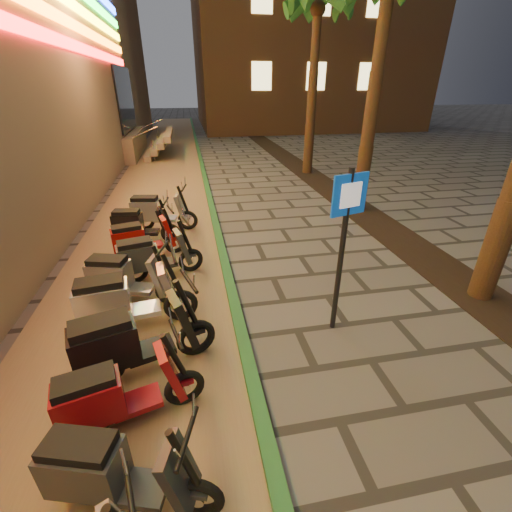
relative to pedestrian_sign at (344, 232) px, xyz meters
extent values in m
plane|color=#474442|center=(-0.58, -1.65, -1.65)|extent=(120.00, 120.00, 0.00)
cube|color=#8C7251|center=(-3.18, 8.35, -1.65)|extent=(3.40, 60.00, 0.01)
cube|color=#25632E|center=(-1.48, 8.35, -1.60)|extent=(0.18, 60.00, 0.10)
cube|color=black|center=(3.02, 3.35, -1.64)|extent=(1.20, 40.00, 0.02)
cube|color=black|center=(-5.03, 16.35, 1.15)|extent=(0.08, 5.00, 3.00)
cube|color=gray|center=(-7.08, 16.35, -1.05)|extent=(5.00, 6.00, 1.20)
cube|color=#FF1414|center=(-5.03, 4.35, 2.85)|extent=(0.06, 26.00, 0.28)
cube|color=gray|center=(-4.08, 16.35, -1.50)|extent=(0.35, 5.00, 0.30)
cube|color=gray|center=(-3.73, 16.35, -1.20)|extent=(0.35, 5.00, 0.30)
cube|color=gray|center=(-3.38, 16.35, -0.90)|extent=(0.35, 5.00, 0.30)
cube|color=gray|center=(-3.03, 16.35, -0.60)|extent=(0.35, 5.00, 0.30)
cylinder|color=silver|center=(-4.48, 14.35, -0.40)|extent=(2.09, 0.06, 0.81)
cylinder|color=silver|center=(-4.48, 18.35, -0.40)|extent=(2.09, 0.06, 0.81)
cube|color=#E5D07E|center=(3.42, 22.32, 2.35)|extent=(1.40, 0.06, 1.80)
cube|color=#E5D07E|center=(7.42, 22.32, 2.35)|extent=(1.40, 0.06, 1.80)
cube|color=#E5D07E|center=(11.42, 22.32, 2.35)|extent=(1.40, 0.06, 1.80)
cube|color=#E5D07E|center=(11.42, 22.32, 6.85)|extent=(1.40, 0.06, 1.80)
cylinder|color=#472D19|center=(3.02, 5.35, 1.20)|extent=(0.40, 0.40, 5.70)
cylinder|color=#472D19|center=(3.02, 10.35, 1.32)|extent=(0.40, 0.40, 5.95)
sphere|color=#472D19|center=(3.02, 10.35, 4.30)|extent=(0.56, 0.56, 0.56)
cylinder|color=black|center=(0.00, 0.01, -0.38)|extent=(0.08, 0.08, 2.55)
cube|color=#0B3D96|center=(0.00, -0.01, 0.54)|extent=(0.55, 0.18, 0.56)
cube|color=white|center=(0.01, -0.03, 0.54)|extent=(0.32, 0.11, 0.33)
cylinder|color=black|center=(-2.61, -2.71, -0.57)|extent=(0.19, 0.55, 0.04)
torus|color=black|center=(-3.24, -1.99, -1.41)|extent=(0.50, 0.23, 0.49)
cylinder|color=silver|center=(-3.24, -1.99, -1.41)|extent=(0.15, 0.13, 0.13)
torus|color=black|center=(-2.22, -2.30, -1.41)|extent=(0.50, 0.23, 0.49)
cylinder|color=silver|center=(-2.22, -2.30, -1.41)|extent=(0.15, 0.13, 0.13)
cube|color=#2A2E30|center=(-2.74, -2.15, -1.37)|extent=(0.59, 0.46, 0.08)
cube|color=#2A2E30|center=(-3.16, -2.02, -1.13)|extent=(0.74, 0.54, 0.47)
cube|color=black|center=(-3.16, -2.02, -0.86)|extent=(0.65, 0.46, 0.11)
cube|color=#2A2E30|center=(-2.35, -2.26, -1.09)|extent=(0.35, 0.44, 0.66)
cylinder|color=black|center=(-2.29, -2.28, -0.90)|extent=(0.27, 0.14, 0.70)
cylinder|color=black|center=(-2.24, -2.30, -0.59)|extent=(0.20, 0.54, 0.04)
cube|color=#2A2E30|center=(-2.22, -2.30, -1.29)|extent=(0.24, 0.19, 0.06)
torus|color=black|center=(-3.36, -1.32, -1.41)|extent=(0.50, 0.22, 0.49)
cylinder|color=silver|center=(-3.36, -1.32, -1.41)|extent=(0.15, 0.13, 0.13)
torus|color=black|center=(-2.33, -1.04, -1.41)|extent=(0.50, 0.22, 0.49)
cylinder|color=silver|center=(-2.33, -1.04, -1.41)|extent=(0.15, 0.13, 0.13)
cube|color=maroon|center=(-2.85, -1.18, -1.37)|extent=(0.59, 0.45, 0.08)
cube|color=maroon|center=(-3.29, -1.30, -1.13)|extent=(0.74, 0.52, 0.48)
cube|color=black|center=(-3.29, -1.30, -0.85)|extent=(0.65, 0.45, 0.11)
cube|color=maroon|center=(-2.46, -1.07, -1.08)|extent=(0.34, 0.43, 0.67)
cylinder|color=black|center=(-2.39, -1.06, -0.89)|extent=(0.27, 0.13, 0.70)
cylinder|color=black|center=(-2.35, -1.05, -0.59)|extent=(0.18, 0.54, 0.04)
cube|color=maroon|center=(-2.33, -1.04, -1.29)|extent=(0.24, 0.18, 0.06)
torus|color=black|center=(-3.35, -0.56, -1.37)|extent=(0.58, 0.27, 0.57)
cylinder|color=silver|center=(-3.35, -0.56, -1.37)|extent=(0.18, 0.15, 0.15)
torus|color=black|center=(-2.16, -0.20, -1.37)|extent=(0.58, 0.27, 0.57)
cylinder|color=silver|center=(-2.16, -0.20, -1.37)|extent=(0.18, 0.15, 0.15)
cube|color=black|center=(-2.77, -0.38, -1.32)|extent=(0.69, 0.54, 0.09)
cube|color=black|center=(-3.26, -0.54, -1.05)|extent=(0.86, 0.63, 0.55)
cube|color=black|center=(-3.26, -0.54, -0.73)|extent=(0.76, 0.54, 0.13)
cube|color=black|center=(-2.31, -0.24, -0.99)|extent=(0.41, 0.51, 0.78)
cylinder|color=black|center=(-2.24, -0.22, -0.77)|extent=(0.31, 0.16, 0.82)
cylinder|color=black|center=(-2.18, -0.20, -0.42)|extent=(0.23, 0.63, 0.05)
cube|color=black|center=(-2.16, -0.20, -1.23)|extent=(0.28, 0.22, 0.07)
torus|color=black|center=(-3.57, 0.50, -1.37)|extent=(0.57, 0.18, 0.56)
cylinder|color=silver|center=(-3.57, 0.50, -1.37)|extent=(0.16, 0.13, 0.15)
torus|color=black|center=(-2.38, 0.67, -1.37)|extent=(0.57, 0.18, 0.56)
cylinder|color=silver|center=(-2.38, 0.67, -1.37)|extent=(0.16, 0.13, 0.15)
cube|color=silver|center=(-2.99, 0.58, -1.33)|extent=(0.64, 0.44, 0.09)
cube|color=silver|center=(-3.49, 0.51, -1.06)|extent=(0.80, 0.51, 0.54)
cube|color=black|center=(-3.49, 0.51, -0.75)|extent=(0.71, 0.43, 0.13)
cube|color=silver|center=(-2.53, 0.65, -1.01)|extent=(0.34, 0.47, 0.76)
cylinder|color=black|center=(-2.45, 0.66, -0.79)|extent=(0.30, 0.12, 0.80)
cylinder|color=black|center=(-2.40, 0.66, -0.45)|extent=(0.13, 0.63, 0.05)
cube|color=silver|center=(-2.38, 0.67, -1.24)|extent=(0.26, 0.18, 0.06)
torus|color=black|center=(-3.64, 1.44, -1.40)|extent=(0.52, 0.23, 0.51)
cylinder|color=silver|center=(-3.64, 1.44, -1.40)|extent=(0.16, 0.13, 0.14)
torus|color=black|center=(-2.58, 1.14, -1.40)|extent=(0.52, 0.23, 0.51)
cylinder|color=silver|center=(-2.58, 1.14, -1.40)|extent=(0.16, 0.13, 0.14)
cube|color=gray|center=(-3.12, 1.30, -1.36)|extent=(0.61, 0.47, 0.08)
cube|color=gray|center=(-3.57, 1.42, -1.11)|extent=(0.76, 0.55, 0.49)
cube|color=black|center=(-3.57, 1.42, -0.83)|extent=(0.67, 0.47, 0.12)
cube|color=gray|center=(-2.72, 1.18, -1.06)|extent=(0.36, 0.45, 0.69)
cylinder|color=black|center=(-2.65, 1.16, -0.87)|extent=(0.28, 0.14, 0.73)
cylinder|color=black|center=(-2.60, 1.15, -0.55)|extent=(0.20, 0.56, 0.04)
cube|color=gray|center=(-2.58, 1.14, -1.28)|extent=(0.25, 0.19, 0.06)
torus|color=black|center=(-3.26, 2.03, -1.39)|extent=(0.52, 0.22, 0.52)
cylinder|color=silver|center=(-3.26, 2.03, -1.39)|extent=(0.16, 0.13, 0.14)
torus|color=black|center=(-2.19, 2.30, -1.39)|extent=(0.52, 0.22, 0.52)
cylinder|color=silver|center=(-2.19, 2.30, -1.39)|extent=(0.16, 0.13, 0.14)
cube|color=#282B2E|center=(-2.74, 2.16, -1.36)|extent=(0.61, 0.46, 0.08)
cube|color=#282B2E|center=(-3.19, 2.05, -1.11)|extent=(0.77, 0.54, 0.50)
cube|color=black|center=(-3.19, 2.05, -0.82)|extent=(0.67, 0.46, 0.12)
cube|color=#282B2E|center=(-2.32, 2.27, -1.06)|extent=(0.35, 0.45, 0.70)
cylinder|color=black|center=(-2.26, 2.28, -0.86)|extent=(0.28, 0.13, 0.73)
cylinder|color=black|center=(-2.21, 2.30, -0.54)|extent=(0.18, 0.57, 0.04)
cube|color=#282B2E|center=(-2.19, 2.30, -1.28)|extent=(0.25, 0.19, 0.06)
torus|color=black|center=(-3.55, 2.98, -1.41)|extent=(0.50, 0.22, 0.49)
cylinder|color=silver|center=(-3.55, 2.98, -1.41)|extent=(0.15, 0.13, 0.13)
torus|color=black|center=(-2.53, 3.26, -1.41)|extent=(0.50, 0.22, 0.49)
cylinder|color=silver|center=(-2.53, 3.26, -1.41)|extent=(0.15, 0.13, 0.13)
cube|color=maroon|center=(-3.05, 3.12, -1.37)|extent=(0.59, 0.45, 0.08)
cube|color=maroon|center=(-3.47, 3.00, -1.13)|extent=(0.73, 0.52, 0.47)
cube|color=black|center=(-3.47, 3.00, -0.86)|extent=(0.64, 0.45, 0.11)
cube|color=maroon|center=(-2.65, 3.22, -1.09)|extent=(0.34, 0.43, 0.66)
cylinder|color=black|center=(-2.59, 3.24, -0.90)|extent=(0.27, 0.13, 0.70)
cylinder|color=black|center=(-2.54, 3.25, -0.59)|extent=(0.18, 0.54, 0.04)
cube|color=maroon|center=(-2.53, 3.26, -1.29)|extent=(0.24, 0.18, 0.06)
torus|color=black|center=(-3.70, 4.01, -1.41)|extent=(0.50, 0.16, 0.49)
cylinder|color=silver|center=(-3.70, 4.01, -1.41)|extent=(0.14, 0.11, 0.13)
torus|color=black|center=(-2.64, 3.86, -1.41)|extent=(0.50, 0.16, 0.49)
cylinder|color=silver|center=(-2.64, 3.86, -1.41)|extent=(0.14, 0.11, 0.13)
cube|color=black|center=(-3.18, 3.94, -1.37)|extent=(0.56, 0.39, 0.08)
cube|color=black|center=(-3.62, 4.00, -1.13)|extent=(0.71, 0.45, 0.47)
cube|color=black|center=(-3.62, 4.00, -0.86)|extent=(0.62, 0.38, 0.11)
cube|color=black|center=(-2.77, 3.88, -1.08)|extent=(0.30, 0.41, 0.67)
cylinder|color=black|center=(-2.71, 3.87, -0.89)|extent=(0.27, 0.10, 0.70)
cylinder|color=black|center=(-2.66, 3.87, -0.59)|extent=(0.12, 0.55, 0.04)
cube|color=black|center=(-2.64, 3.86, -1.29)|extent=(0.23, 0.16, 0.06)
torus|color=black|center=(-3.35, 4.83, -1.39)|extent=(0.54, 0.19, 0.53)
cylinder|color=silver|center=(-3.35, 4.83, -1.39)|extent=(0.16, 0.13, 0.14)
torus|color=black|center=(-2.22, 4.64, -1.39)|extent=(0.54, 0.19, 0.53)
cylinder|color=silver|center=(-2.22, 4.64, -1.39)|extent=(0.16, 0.13, 0.14)
cube|color=silver|center=(-2.79, 4.74, -1.35)|extent=(0.61, 0.44, 0.08)
cube|color=silver|center=(-3.27, 4.82, -1.09)|extent=(0.77, 0.50, 0.51)
cube|color=black|center=(-3.27, 4.82, -0.79)|extent=(0.68, 0.43, 0.12)
cube|color=silver|center=(-2.36, 4.66, -1.04)|extent=(0.34, 0.45, 0.72)
cylinder|color=black|center=(-2.29, 4.65, -0.84)|extent=(0.29, 0.12, 0.76)
cylinder|color=black|center=(-2.24, 4.64, -0.51)|extent=(0.15, 0.59, 0.04)
cube|color=silver|center=(-2.22, 4.64, -1.26)|extent=(0.25, 0.18, 0.06)
camera|label=1|loc=(-2.04, -4.10, 1.85)|focal=24.00mm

